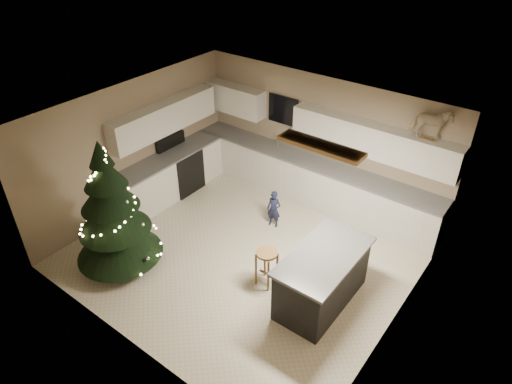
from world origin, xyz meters
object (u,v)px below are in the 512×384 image
bar_stool (267,260)px  island (322,278)px  toddler (274,209)px  rocking_horse (431,124)px  christmas_tree (113,217)px

bar_stool → island: bearing=13.0°
bar_stool → toddler: bearing=120.9°
bar_stool → rocking_horse: size_ratio=0.96×
christmas_tree → toddler: 2.96m
bar_stool → christmas_tree: (-2.31, -1.12, 0.48)m
island → christmas_tree: (-3.22, -1.33, 0.51)m
bar_stool → rocking_horse: rocking_horse is taller
toddler → rocking_horse: size_ratio=1.09×
toddler → rocking_horse: (2.17, 1.32, 1.91)m
christmas_tree → toddler: (1.50, 2.48, -0.61)m
bar_stool → christmas_tree: size_ratio=0.28×
toddler → rocking_horse: rocking_horse is taller
island → toddler: size_ratio=2.24×
bar_stool → rocking_horse: 3.49m
toddler → bar_stool: bearing=-69.9°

